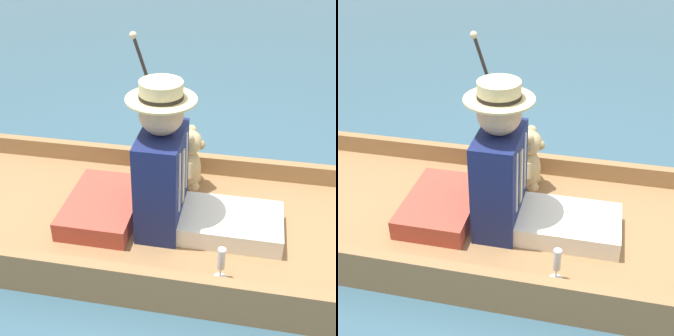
# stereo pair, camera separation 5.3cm
# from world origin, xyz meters

# --- Properties ---
(ground_plane) EXTENTS (16.00, 16.00, 0.00)m
(ground_plane) POSITION_xyz_m (0.00, 0.00, 0.00)
(ground_plane) COLOR #385B70
(punt_boat) EXTENTS (1.14, 3.15, 0.23)m
(punt_boat) POSITION_xyz_m (0.00, 0.00, 0.07)
(punt_boat) COLOR #997047
(punt_boat) RESTS_ON ground_plane
(seat_cushion) EXTENTS (0.56, 0.39, 0.11)m
(seat_cushion) POSITION_xyz_m (0.02, -0.48, 0.16)
(seat_cushion) COLOR #B24738
(seat_cushion) RESTS_ON punt_boat
(seated_person) EXTENTS (0.40, 0.82, 0.83)m
(seated_person) POSITION_xyz_m (0.04, -0.05, 0.41)
(seated_person) COLOR white
(seated_person) RESTS_ON punt_boat
(teddy_bear) EXTENTS (0.28, 0.16, 0.40)m
(teddy_bear) POSITION_xyz_m (-0.35, -0.05, 0.29)
(teddy_bear) COLOR tan
(teddy_bear) RESTS_ON punt_boat
(wine_glass) EXTENTS (0.06, 0.06, 0.18)m
(wine_glass) POSITION_xyz_m (0.40, 0.21, 0.22)
(wine_glass) COLOR silver
(wine_glass) RESTS_ON punt_boat
(walking_cane) EXTENTS (0.04, 0.31, 0.91)m
(walking_cane) POSITION_xyz_m (-0.47, -0.30, 0.63)
(walking_cane) COLOR #2D2823
(walking_cane) RESTS_ON punt_boat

